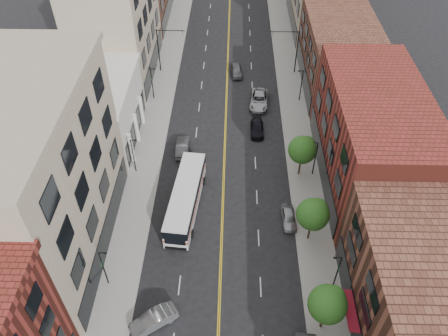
# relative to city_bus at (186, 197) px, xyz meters

# --- Properties ---
(sidewalk_left) EXTENTS (4.00, 110.00, 0.15)m
(sidewalk_left) POSITION_rel_city_bus_xyz_m (-5.84, 16.87, -1.75)
(sidewalk_left) COLOR gray
(sidewalk_left) RESTS_ON ground
(sidewalk_right) EXTENTS (4.00, 110.00, 0.15)m
(sidewalk_right) POSITION_rel_city_bus_xyz_m (14.16, 16.87, -1.75)
(sidewalk_right) COLOR gray
(sidewalk_right) RESTS_ON ground
(bldg_l_tanoffice) EXTENTS (10.00, 22.00, 18.00)m
(bldg_l_tanoffice) POSITION_rel_city_bus_xyz_m (-12.84, -5.13, 7.18)
(bldg_l_tanoffice) COLOR gray
(bldg_l_tanoffice) RESTS_ON ground
(bldg_l_white) EXTENTS (10.00, 14.00, 8.00)m
(bldg_l_white) POSITION_rel_city_bus_xyz_m (-12.84, 12.87, 2.18)
(bldg_l_white) COLOR silver
(bldg_l_white) RESTS_ON ground
(bldg_l_far_a) EXTENTS (10.00, 20.00, 18.00)m
(bldg_l_far_a) POSITION_rel_city_bus_xyz_m (-12.84, 29.87, 7.18)
(bldg_l_far_a) COLOR gray
(bldg_l_far_a) RESTS_ON ground
(bldg_r_mid) EXTENTS (10.00, 22.00, 12.00)m
(bldg_r_mid) POSITION_rel_city_bus_xyz_m (21.16, 5.87, 4.18)
(bldg_r_mid) COLOR maroon
(bldg_r_mid) RESTS_ON ground
(bldg_r_far_a) EXTENTS (10.00, 20.00, 10.00)m
(bldg_r_far_a) POSITION_rel_city_bus_xyz_m (21.16, 26.87, 3.18)
(bldg_r_far_a) COLOR #582F23
(bldg_r_far_a) RESTS_ON ground
(tree_r_1) EXTENTS (3.40, 3.40, 5.59)m
(tree_r_1) POSITION_rel_city_bus_xyz_m (13.55, -14.06, 2.31)
(tree_r_1) COLOR black
(tree_r_1) RESTS_ON sidewalk_right
(tree_r_2) EXTENTS (3.40, 3.40, 5.59)m
(tree_r_2) POSITION_rel_city_bus_xyz_m (13.55, -4.06, 2.31)
(tree_r_2) COLOR black
(tree_r_2) RESTS_ON sidewalk_right
(tree_r_3) EXTENTS (3.40, 3.40, 5.59)m
(tree_r_3) POSITION_rel_city_bus_xyz_m (13.55, 5.94, 2.31)
(tree_r_3) COLOR black
(tree_r_3) RESTS_ON sidewalk_right
(lamp_l_1) EXTENTS (0.81, 0.55, 5.05)m
(lamp_l_1) POSITION_rel_city_bus_xyz_m (-6.79, -10.13, 1.15)
(lamp_l_1) COLOR black
(lamp_l_1) RESTS_ON sidewalk_left
(lamp_l_2) EXTENTS (0.81, 0.55, 5.05)m
(lamp_l_2) POSITION_rel_city_bus_xyz_m (-6.79, 5.87, 1.15)
(lamp_l_2) COLOR black
(lamp_l_2) RESTS_ON sidewalk_left
(lamp_l_3) EXTENTS (0.81, 0.55, 5.05)m
(lamp_l_3) POSITION_rel_city_bus_xyz_m (-6.79, 21.87, 1.15)
(lamp_l_3) COLOR black
(lamp_l_3) RESTS_ON sidewalk_left
(lamp_r_1) EXTENTS (0.81, 0.55, 5.05)m
(lamp_r_1) POSITION_rel_city_bus_xyz_m (15.11, -10.13, 1.15)
(lamp_r_1) COLOR black
(lamp_r_1) RESTS_ON sidewalk_right
(lamp_r_2) EXTENTS (0.81, 0.55, 5.05)m
(lamp_r_2) POSITION_rel_city_bus_xyz_m (15.11, 5.87, 1.15)
(lamp_r_2) COLOR black
(lamp_r_2) RESTS_ON sidewalk_right
(lamp_r_3) EXTENTS (0.81, 0.55, 5.05)m
(lamp_r_3) POSITION_rel_city_bus_xyz_m (15.11, 21.87, 1.15)
(lamp_r_3) COLOR black
(lamp_r_3) RESTS_ON sidewalk_right
(signal_mast_left) EXTENTS (4.49, 0.18, 7.20)m
(signal_mast_left) POSITION_rel_city_bus_xyz_m (-6.11, 29.87, 2.82)
(signal_mast_left) COLOR black
(signal_mast_left) RESTS_ON sidewalk_left
(signal_mast_right) EXTENTS (4.49, 0.18, 7.20)m
(signal_mast_right) POSITION_rel_city_bus_xyz_m (14.42, 29.87, 2.82)
(signal_mast_right) COLOR black
(signal_mast_right) RESTS_ON sidewalk_right
(city_bus) EXTENTS (3.85, 12.38, 3.13)m
(city_bus) POSITION_rel_city_bus_xyz_m (0.00, 0.00, 0.00)
(city_bus) COLOR silver
(city_bus) RESTS_ON ground
(car_angle_b) EXTENTS (4.59, 3.76, 1.47)m
(car_angle_b) POSITION_rel_city_bus_xyz_m (-1.75, -14.21, -1.09)
(car_angle_b) COLOR #B2B5BA
(car_angle_b) RESTS_ON ground
(car_parked_far) EXTENTS (1.71, 3.92, 1.32)m
(car_parked_far) POSITION_rel_city_bus_xyz_m (11.56, -1.74, -1.16)
(car_parked_far) COLOR #97999E
(car_parked_far) RESTS_ON ground
(car_lane_behind) EXTENTS (1.75, 4.62, 1.51)m
(car_lane_behind) POSITION_rel_city_bus_xyz_m (-1.34, 9.87, -1.07)
(car_lane_behind) COLOR #4A4A4F
(car_lane_behind) RESTS_ON ground
(car_lane_a) EXTENTS (1.80, 4.42, 1.28)m
(car_lane_a) POSITION_rel_city_bus_xyz_m (8.53, 14.18, -1.18)
(car_lane_a) COLOR black
(car_lane_a) RESTS_ON ground
(car_lane_b) EXTENTS (3.18, 6.03, 1.62)m
(car_lane_b) POSITION_rel_city_bus_xyz_m (9.05, 20.81, -1.01)
(car_lane_b) COLOR #989A9F
(car_lane_b) RESTS_ON ground
(car_lane_c) EXTENTS (2.13, 4.42, 1.46)m
(car_lane_c) POSITION_rel_city_bus_xyz_m (5.66, 29.08, -1.09)
(car_lane_c) COLOR #4D4E52
(car_lane_c) RESTS_ON ground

